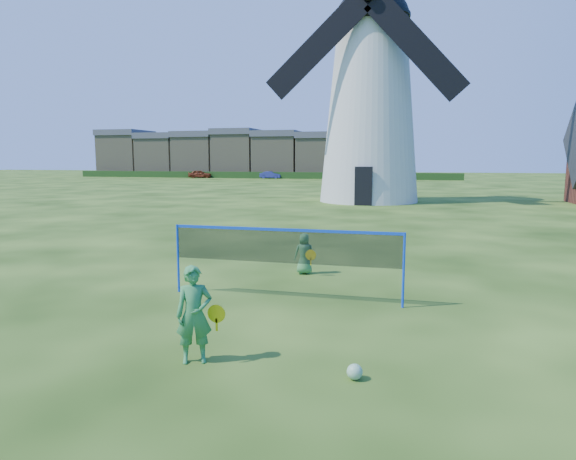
% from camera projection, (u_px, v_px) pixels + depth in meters
% --- Properties ---
extents(ground, '(220.00, 220.00, 0.00)m').
position_uv_depth(ground, '(273.00, 303.00, 10.64)').
color(ground, black).
rests_on(ground, ground).
extents(windmill, '(13.54, 6.88, 20.05)m').
position_uv_depth(windmill, '(370.00, 98.00, 35.17)').
color(windmill, silver).
rests_on(windmill, ground).
extents(badminton_net, '(5.05, 0.05, 1.55)m').
position_uv_depth(badminton_net, '(284.00, 247.00, 10.81)').
color(badminton_net, blue).
rests_on(badminton_net, ground).
extents(player_girl, '(0.74, 0.54, 1.46)m').
position_uv_depth(player_girl, '(194.00, 315.00, 7.48)').
color(player_girl, '#368847').
rests_on(player_girl, ground).
extents(player_boy, '(0.67, 0.49, 1.09)m').
position_uv_depth(player_boy, '(304.00, 254.00, 13.32)').
color(player_boy, '#48954B').
rests_on(player_boy, ground).
extents(play_ball, '(0.22, 0.22, 0.22)m').
position_uv_depth(play_ball, '(355.00, 372.00, 6.96)').
color(play_ball, green).
rests_on(play_ball, ground).
extents(terraced_houses, '(51.04, 8.40, 8.05)m').
position_uv_depth(terraced_houses, '(240.00, 154.00, 85.77)').
color(terraced_houses, gray).
rests_on(terraced_houses, ground).
extents(hedge, '(62.00, 0.80, 1.00)m').
position_uv_depth(hedge, '(256.00, 175.00, 79.30)').
color(hedge, '#193814').
rests_on(hedge, ground).
extents(car_left, '(3.89, 2.37, 1.24)m').
position_uv_depth(car_left, '(200.00, 174.00, 80.49)').
color(car_left, maroon).
rests_on(car_left, ground).
extents(car_right, '(3.36, 1.25, 1.10)m').
position_uv_depth(car_right, '(271.00, 175.00, 78.51)').
color(car_right, navy).
rests_on(car_right, ground).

